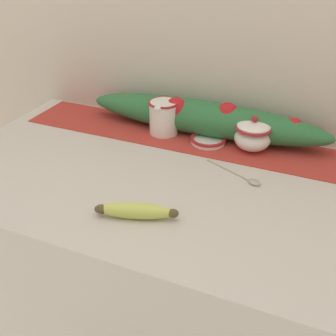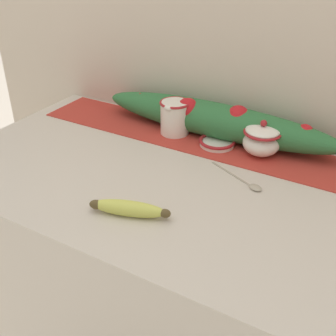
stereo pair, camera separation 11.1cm
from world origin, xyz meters
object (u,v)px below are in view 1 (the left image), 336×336
sugar_bowl (253,135)px  spoon (250,180)px  cream_pitcher (164,116)px  small_dish (208,140)px  banana (136,211)px

sugar_bowl → spoon: 0.19m
cream_pitcher → small_dish: size_ratio=1.03×
cream_pitcher → sugar_bowl: cream_pitcher is taller
sugar_bowl → small_dish: (-0.14, -0.01, -0.04)m
small_dish → spoon: bearing=-43.9°
sugar_bowl → small_dish: bearing=-175.5°
small_dish → spoon: size_ratio=0.63×
small_dish → spoon: small_dish is taller
sugar_bowl → banana: sugar_bowl is taller
cream_pitcher → spoon: cream_pitcher is taller
sugar_bowl → banana: 0.48m
banana → small_dish: bearing=85.7°
cream_pitcher → spoon: bearing=-28.5°
cream_pitcher → banana: size_ratio=0.59×
cream_pitcher → spoon: 0.39m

